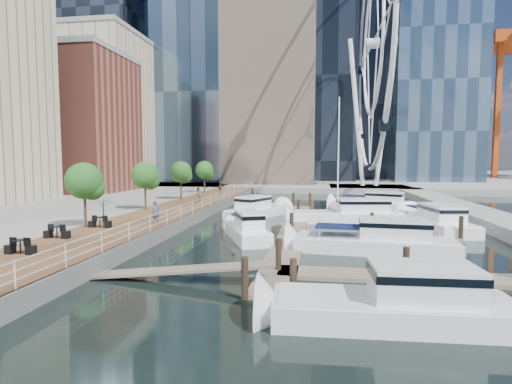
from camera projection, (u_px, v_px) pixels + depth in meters
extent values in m
plane|color=black|center=(230.00, 261.00, 22.80)|extent=(520.00, 520.00, 0.00)
cube|color=brown|center=(173.00, 214.00, 38.92)|extent=(6.00, 60.00, 1.00)
cube|color=#595954|center=(203.00, 214.00, 38.45)|extent=(0.25, 60.00, 1.00)
cube|color=gray|center=(302.00, 176.00, 123.18)|extent=(200.00, 114.00, 1.00)
cube|color=gray|center=(472.00, 213.00, 39.35)|extent=(4.00, 60.00, 1.00)
cube|color=gray|center=(369.00, 189.00, 71.78)|extent=(14.00, 12.00, 1.00)
cube|color=#6D6051|center=(293.00, 230.00, 32.17)|extent=(2.00, 32.00, 0.20)
cube|color=#6D6051|center=(401.00, 277.00, 19.43)|extent=(12.00, 2.00, 0.20)
cube|color=#6D6051|center=(373.00, 237.00, 29.27)|extent=(12.00, 2.00, 0.20)
cube|color=#6D6051|center=(360.00, 218.00, 39.12)|extent=(12.00, 2.00, 0.20)
cube|color=brown|center=(84.00, 125.00, 60.01)|extent=(12.00, 14.00, 20.00)
cube|color=#BCAD8E|center=(103.00, 111.00, 76.37)|extent=(14.00, 16.00, 28.00)
cylinder|color=white|center=(356.00, 113.00, 71.06)|extent=(0.80, 0.80, 26.00)
cylinder|color=white|center=(386.00, 113.00, 70.29)|extent=(0.80, 0.80, 26.00)
torus|color=white|center=(373.00, 44.00, 69.69)|extent=(0.70, 44.70, 44.70)
cylinder|color=#3F2B1C|center=(85.00, 210.00, 28.32)|extent=(0.20, 0.20, 2.40)
sphere|color=#265B1E|center=(84.00, 181.00, 28.15)|extent=(2.60, 2.60, 2.60)
cylinder|color=#3F2B1C|center=(145.00, 197.00, 38.17)|extent=(0.20, 0.20, 2.40)
sphere|color=#265B1E|center=(145.00, 175.00, 37.99)|extent=(2.60, 2.60, 2.60)
cylinder|color=#3F2B1C|center=(181.00, 189.00, 48.01)|extent=(0.20, 0.20, 2.40)
sphere|color=#265B1E|center=(181.00, 172.00, 47.84)|extent=(2.60, 2.60, 2.60)
cylinder|color=#3F2B1C|center=(204.00, 184.00, 57.86)|extent=(0.20, 0.20, 2.40)
sphere|color=#265B1E|center=(204.00, 170.00, 57.68)|extent=(2.60, 2.60, 2.60)
imported|color=#434859|center=(156.00, 213.00, 29.46)|extent=(0.75, 0.75, 1.75)
imported|color=#816F59|center=(198.00, 194.00, 45.19)|extent=(0.64, 0.82, 1.67)
imported|color=#333840|center=(220.00, 188.00, 56.35)|extent=(0.95, 0.46, 1.57)
imported|color=#0F3912|center=(103.00, 214.00, 27.83)|extent=(2.77, 2.80, 2.05)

